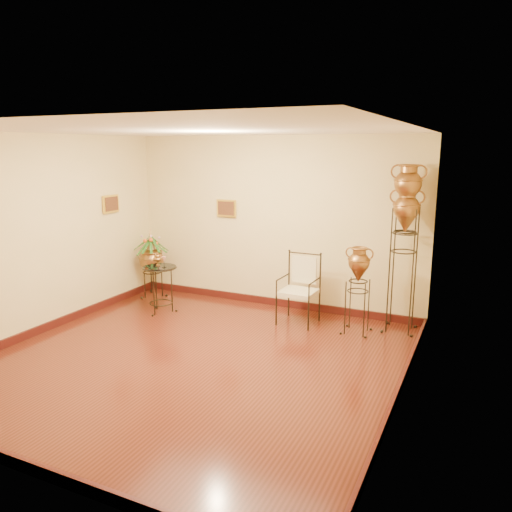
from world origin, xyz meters
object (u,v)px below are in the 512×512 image
at_px(amphora_mid, 403,260).
at_px(amphora_tall, 404,247).
at_px(planter_urn, 152,257).
at_px(armchair, 298,289).
at_px(side_table, 161,288).

bearing_deg(amphora_mid, amphora_tall, 45.00).
bearing_deg(planter_urn, amphora_mid, 1.21).
distance_m(amphora_tall, planter_urn, 4.33).
height_order(amphora_mid, armchair, amphora_mid).
xyz_separation_m(armchair, side_table, (-2.18, -0.46, -0.13)).
height_order(amphora_tall, armchair, amphora_tall).
bearing_deg(planter_urn, amphora_tall, 1.21).
bearing_deg(amphora_mid, side_table, -167.83).
relative_size(amphora_tall, side_table, 2.52).
xyz_separation_m(amphora_tall, armchair, (-1.44, -0.32, -0.70)).
distance_m(amphora_mid, armchair, 1.57).
height_order(amphora_tall, side_table, amphora_tall).
distance_m(amphora_tall, amphora_mid, 0.19).
relative_size(amphora_tall, amphora_mid, 1.16).
bearing_deg(armchair, amphora_mid, 14.22).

